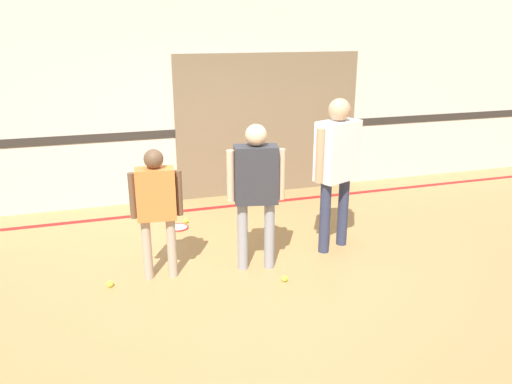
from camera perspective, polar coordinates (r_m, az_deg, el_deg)
The scene contains 11 objects.
ground_plane at distance 5.49m, azimuth 0.40°, elevation -8.96°, with size 16.00×16.00×0.00m, color #A87F4C.
wall_back at distance 7.49m, azimuth -5.82°, elevation 11.22°, with size 16.00×0.07×3.20m.
wall_panel at distance 7.77m, azimuth 1.48°, elevation 7.69°, with size 2.89×0.05×2.15m.
floor_stripe at distance 7.33m, azimuth -4.52°, elevation -1.76°, with size 14.40×0.10×0.01m.
person_instructor at distance 5.18m, azimuth 0.00°, elevation 1.14°, with size 0.60×0.33×1.59m.
person_student_left at distance 5.11m, azimuth -11.33°, elevation -0.96°, with size 0.52×0.25×1.39m.
person_student_right at distance 5.72m, azimuth 9.24°, elevation 3.78°, with size 0.63×0.45×1.78m.
racket_spare_on_floor at distance 6.67m, azimuth -8.91°, elevation -3.96°, with size 0.32×0.48×0.03m.
tennis_ball_near_instructor at distance 5.26m, azimuth 3.30°, elevation -9.84°, with size 0.07×0.07×0.07m, color #CCE038.
tennis_ball_by_spare_racket at distance 6.79m, azimuth -8.01°, elevation -3.27°, with size 0.07×0.07×0.07m, color #CCE038.
tennis_ball_stray_left at distance 5.36m, azimuth -16.34°, elevation -10.05°, with size 0.07×0.07×0.07m, color #CCE038.
Camera 1 is at (-1.48, -4.64, 2.52)m, focal length 35.00 mm.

